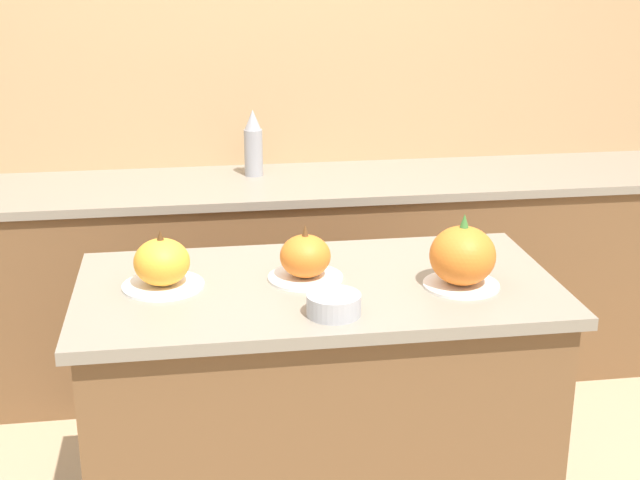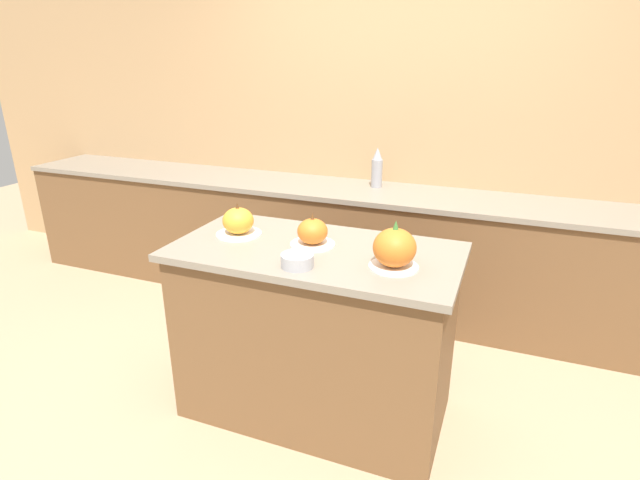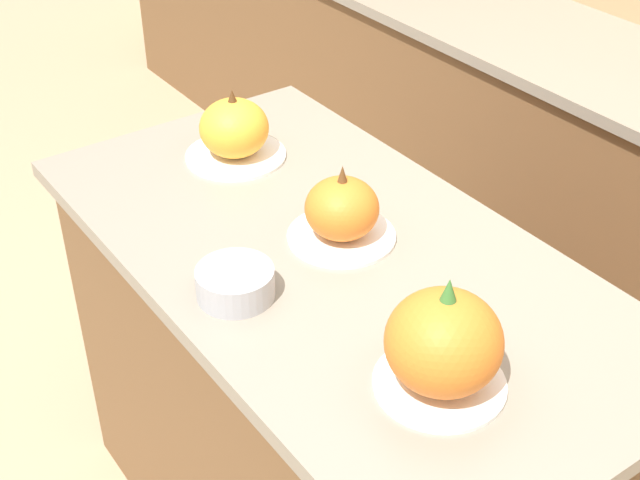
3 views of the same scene
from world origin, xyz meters
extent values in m
plane|color=tan|center=(0.00, 0.00, 0.00)|extent=(12.00, 12.00, 0.00)
cube|color=tan|center=(0.00, 1.58, 1.25)|extent=(8.00, 0.06, 2.50)
cube|color=brown|center=(0.00, 0.00, 0.45)|extent=(1.31, 0.66, 0.89)
cube|color=gray|center=(0.00, 0.00, 0.91)|extent=(1.37, 0.72, 0.03)
cube|color=brown|center=(0.00, 1.25, 0.43)|extent=(6.00, 0.56, 0.86)
cube|color=gray|center=(0.00, 1.25, 0.88)|extent=(6.00, 0.60, 0.03)
cylinder|color=white|center=(-0.44, 0.04, 0.93)|extent=(0.23, 0.23, 0.01)
ellipsoid|color=orange|center=(-0.44, 0.04, 1.00)|extent=(0.16, 0.16, 0.13)
cone|color=#4C2D14|center=(-0.44, 0.04, 1.08)|extent=(0.02, 0.02, 0.03)
cylinder|color=white|center=(-0.03, 0.04, 0.93)|extent=(0.22, 0.22, 0.01)
ellipsoid|color=orange|center=(-0.03, 0.04, 0.99)|extent=(0.15, 0.15, 0.12)
cone|color=brown|center=(-0.03, 0.04, 1.07)|extent=(0.02, 0.02, 0.04)
cylinder|color=white|center=(0.40, -0.08, 0.93)|extent=(0.22, 0.22, 0.01)
ellipsoid|color=orange|center=(0.40, -0.08, 1.02)|extent=(0.19, 0.19, 0.17)
cone|color=#38702D|center=(0.40, -0.08, 1.12)|extent=(0.03, 0.03, 0.04)
cylinder|color=#99999E|center=(-0.07, 1.36, 1.00)|extent=(0.08, 0.08, 0.20)
cone|color=#99999E|center=(-0.07, 1.36, 1.14)|extent=(0.07, 0.07, 0.08)
cylinder|color=#ADADB2|center=(0.01, -0.23, 0.95)|extent=(0.14, 0.14, 0.06)
camera|label=1|loc=(-0.35, -2.35, 1.87)|focal=50.00mm
camera|label=2|loc=(0.83, -2.05, 1.79)|focal=28.00mm
camera|label=3|loc=(1.14, -0.85, 1.93)|focal=50.00mm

